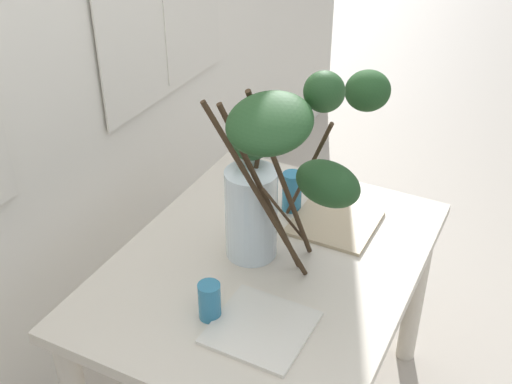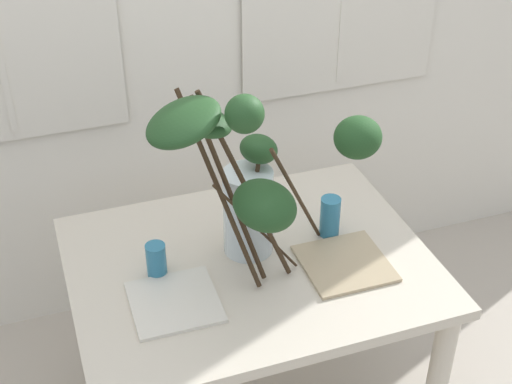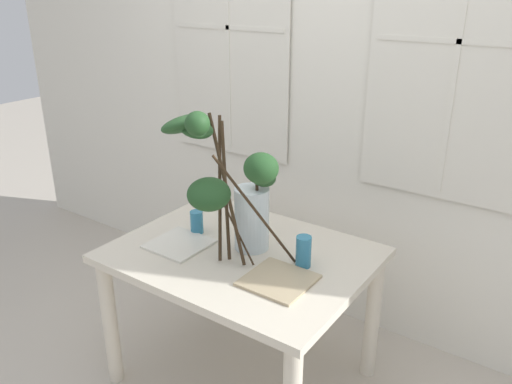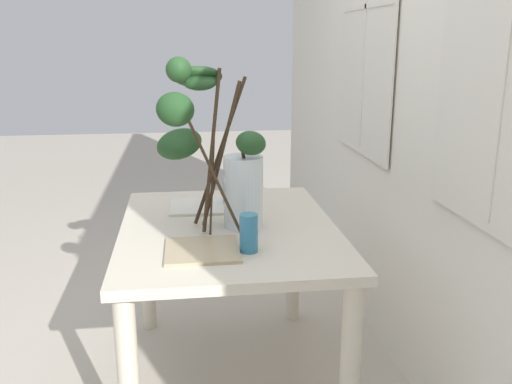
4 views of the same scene
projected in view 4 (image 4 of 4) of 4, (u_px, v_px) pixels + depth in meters
The scene contains 8 objects.
ground at pixel (231, 377), 2.50m from camera, with size 14.00×14.00×0.00m, color #B7AD9E.
back_wall_with_windows at pixel (432, 75), 2.25m from camera, with size 5.27×0.14×2.65m.
dining_table at pixel (229, 252), 2.34m from camera, with size 1.15×0.89×0.72m.
vase_with_branches at pixel (216, 148), 2.23m from camera, with size 0.70×0.47×0.70m.
drinking_glass_blue_left at pixel (230, 193), 2.58m from camera, with size 0.06×0.06×0.11m, color teal.
drinking_glass_blue_right at pixel (249, 233), 2.01m from camera, with size 0.07×0.07×0.14m, color teal.
plate_square_left at pixel (198, 206), 2.56m from camera, with size 0.26×0.26×0.01m, color silver.
plate_square_right at pixel (202, 250), 2.02m from camera, with size 0.27×0.27×0.01m, color tan.
Camera 4 is at (2.18, -0.17, 1.47)m, focal length 38.86 mm.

